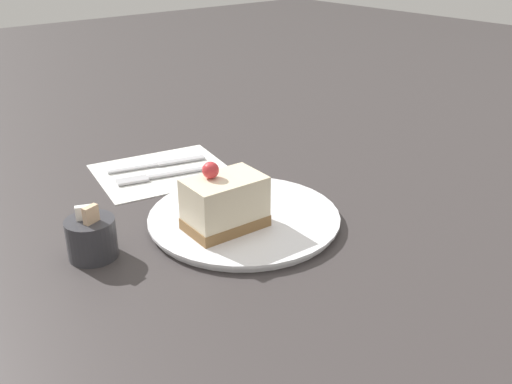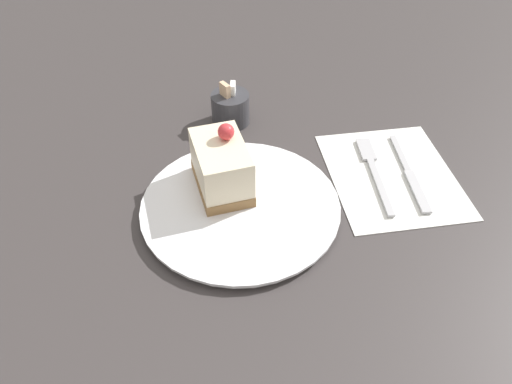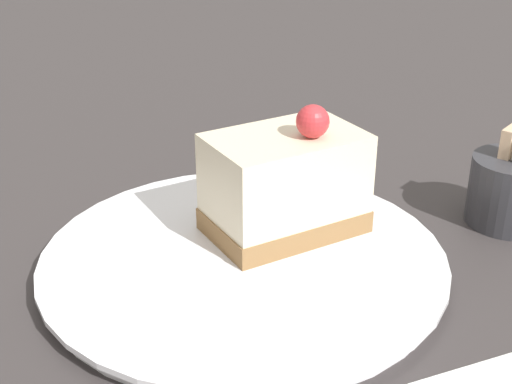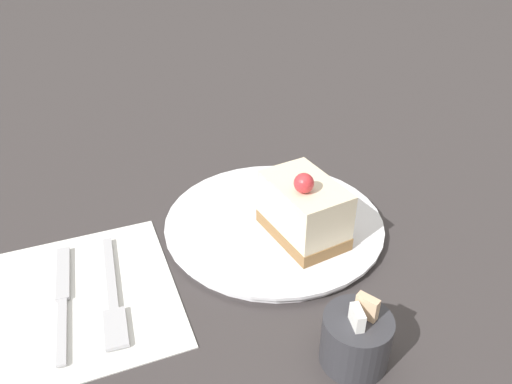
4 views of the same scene
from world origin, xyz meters
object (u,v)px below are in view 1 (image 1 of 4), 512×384
fork (158,176)px  cake_slice (225,203)px  knife (166,163)px  sugar_bowl (92,237)px  plate (243,218)px

fork → cake_slice: bearing=-172.0°
knife → sugar_bowl: 0.31m
plate → cake_slice: bearing=106.2°
plate → cake_slice: cake_slice is taller
plate → knife: 0.26m
fork → sugar_bowl: 0.25m
plate → cake_slice: (-0.01, 0.04, 0.04)m
plate → fork: bearing=2.8°
sugar_bowl → knife: bearing=-49.3°
cake_slice → sugar_bowl: bearing=71.8°
cake_slice → fork: cake_slice is taller
sugar_bowl → fork: bearing=-50.2°
cake_slice → sugar_bowl: size_ratio=1.48×
plate → cake_slice: size_ratio=2.49×
sugar_bowl → cake_slice: bearing=-111.7°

